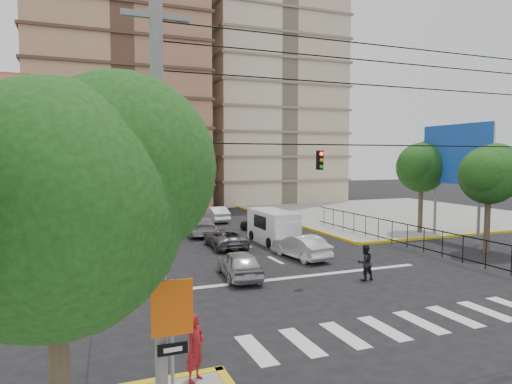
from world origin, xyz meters
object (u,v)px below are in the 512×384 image
district_sign (172,321)px  car_silver_front_left (239,264)px  traffic_light_nw (130,207)px  pedestrian_crosswalk (365,263)px  car_white_front_right (301,246)px  pedestrian_sw_corner (195,347)px  van_right_lane (275,228)px  van_left_lane (172,212)px

district_sign → car_silver_front_left: district_sign is taller
traffic_light_nw → pedestrian_crosswalk: 13.24m
car_white_front_right → pedestrian_crosswalk: pedestrian_crosswalk is taller
district_sign → pedestrian_crosswalk: size_ratio=1.85×
pedestrian_sw_corner → car_white_front_right: bearing=9.7°
van_right_lane → van_left_lane: 11.74m
traffic_light_nw → car_silver_front_left: bearing=-51.4°
traffic_light_nw → car_silver_front_left: 7.68m
van_left_lane → car_white_front_right: 16.10m
van_right_lane → car_white_front_right: (-0.45, -4.80, -0.39)m
traffic_light_nw → van_left_lane: bearing=68.6°
car_silver_front_left → traffic_light_nw: bearing=-45.5°
district_sign → car_white_front_right: (10.37, 14.12, -1.75)m
traffic_light_nw → pedestrian_sw_corner: size_ratio=2.46×
van_right_lane → van_left_lane: size_ratio=0.89×
car_silver_front_left → pedestrian_crosswalk: bearing=160.4°
traffic_light_nw → district_sign: traffic_light_nw is taller
car_silver_front_left → pedestrian_crosswalk: 6.09m
car_white_front_right → traffic_light_nw: bearing=-25.3°
car_white_front_right → pedestrian_sw_corner: (-9.45, -12.38, 0.34)m
van_left_lane → car_white_front_right: van_left_lane is taller
van_left_lane → car_white_front_right: size_ratio=1.31×
car_white_front_right → van_left_lane: bearing=-81.8°
pedestrian_sw_corner → traffic_light_nw: bearing=46.8°
traffic_light_nw → car_silver_front_left: traffic_light_nw is taller
car_silver_front_left → pedestrian_sw_corner: (-4.63, -9.60, 0.34)m
car_white_front_right → pedestrian_sw_corner: pedestrian_sw_corner is taller
car_white_front_right → pedestrian_sw_corner: size_ratio=2.39×
pedestrian_crosswalk → district_sign: bearing=36.0°
district_sign → pedestrian_crosswalk: district_sign is taller
car_white_front_right → car_silver_front_left: bearing=22.0°
district_sign → car_white_front_right: bearing=53.7°
van_left_lane → pedestrian_crosswalk: bearing=-78.7°
car_white_front_right → district_sign: bearing=45.7°
pedestrian_crosswalk → van_right_lane: bearing=-91.0°
car_silver_front_left → district_sign: bearing=69.7°
van_right_lane → pedestrian_sw_corner: size_ratio=2.79×
car_silver_front_left → car_white_front_right: car_white_front_right is taller
district_sign → traffic_light_nw: bearing=86.6°
van_right_lane → car_silver_front_left: bearing=-124.8°
car_silver_front_left → van_left_lane: bearing=-85.3°
van_right_lane → pedestrian_crosswalk: 10.21m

